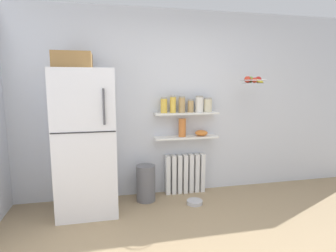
{
  "coord_description": "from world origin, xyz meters",
  "views": [
    {
      "loc": [
        -0.96,
        -1.86,
        1.59
      ],
      "look_at": [
        -0.18,
        1.6,
        1.05
      ],
      "focal_mm": 29.82,
      "sensor_mm": 36.0,
      "label": 1
    }
  ],
  "objects": [
    {
      "name": "storage_jar_1",
      "position": [
        -0.05,
        1.89,
        1.31
      ],
      "size": [
        0.08,
        0.08,
        0.24
      ],
      "color": "yellow",
      "rests_on": "wall_shelf_upper"
    },
    {
      "name": "storage_jar_5",
      "position": [
        0.46,
        1.89,
        1.29
      ],
      "size": [
        0.12,
        0.12,
        0.2
      ],
      "color": "beige",
      "rests_on": "wall_shelf_upper"
    },
    {
      "name": "refrigerator",
      "position": [
        -1.21,
        1.64,
        0.92
      ],
      "size": [
        0.71,
        0.75,
        1.95
      ],
      "color": "silver",
      "rests_on": "ground_plane"
    },
    {
      "name": "trash_bin",
      "position": [
        -0.46,
        1.76,
        0.25
      ],
      "size": [
        0.26,
        0.26,
        0.49
      ],
      "primitive_type": "cylinder",
      "color": "slate",
      "rests_on": "ground_plane"
    },
    {
      "name": "hanging_fruit_basket",
      "position": [
        1.0,
        1.62,
        1.63
      ],
      "size": [
        0.34,
        0.34,
        0.1
      ],
      "color": "#B2B2B7"
    },
    {
      "name": "back_wall",
      "position": [
        0.0,
        2.05,
        1.3
      ],
      "size": [
        7.04,
        0.1,
        2.6
      ],
      "primitive_type": "cube",
      "color": "silver",
      "rests_on": "ground_plane"
    },
    {
      "name": "wall_shelf_upper",
      "position": [
        0.14,
        1.89,
        1.18
      ],
      "size": [
        0.91,
        0.22,
        0.02
      ],
      "primitive_type": "cube",
      "color": "white"
    },
    {
      "name": "storage_jar_0",
      "position": [
        -0.18,
        1.89,
        1.3
      ],
      "size": [
        0.09,
        0.09,
        0.22
      ],
      "color": "yellow",
      "rests_on": "wall_shelf_upper"
    },
    {
      "name": "wall_shelf_lower",
      "position": [
        0.14,
        1.89,
        0.83
      ],
      "size": [
        0.91,
        0.22,
        0.02
      ],
      "primitive_type": "cube",
      "color": "white"
    },
    {
      "name": "shelf_bowl",
      "position": [
        0.37,
        1.89,
        0.89
      ],
      "size": [
        0.18,
        0.18,
        0.08
      ],
      "primitive_type": "ellipsoid",
      "color": "orange",
      "rests_on": "wall_shelf_lower"
    },
    {
      "name": "storage_jar_2",
      "position": [
        0.08,
        1.89,
        1.3
      ],
      "size": [
        0.09,
        0.09,
        0.23
      ],
      "color": "tan",
      "rests_on": "wall_shelf_upper"
    },
    {
      "name": "vase",
      "position": [
        0.09,
        1.89,
        0.97
      ],
      "size": [
        0.1,
        0.1,
        0.26
      ],
      "primitive_type": "cylinder",
      "color": "#CC7033",
      "rests_on": "wall_shelf_lower"
    },
    {
      "name": "radiator",
      "position": [
        0.14,
        1.92,
        0.28
      ],
      "size": [
        0.58,
        0.12,
        0.57
      ],
      "color": "white",
      "rests_on": "ground_plane"
    },
    {
      "name": "pet_food_bowl",
      "position": [
        0.16,
        1.5,
        0.03
      ],
      "size": [
        0.21,
        0.21,
        0.05
      ],
      "primitive_type": "cylinder",
      "color": "#B7B7BC",
      "rests_on": "ground_plane"
    },
    {
      "name": "storage_jar_3",
      "position": [
        0.21,
        1.89,
        1.28
      ],
      "size": [
        0.08,
        0.08,
        0.18
      ],
      "color": "tan",
      "rests_on": "wall_shelf_upper"
    },
    {
      "name": "ground_plane",
      "position": [
        0.0,
        0.5,
        0.0
      ],
      "size": [
        7.04,
        7.04,
        0.0
      ],
      "primitive_type": "plane",
      "color": "#9E8460"
    },
    {
      "name": "storage_jar_4",
      "position": [
        0.34,
        1.89,
        1.3
      ],
      "size": [
        0.12,
        0.12,
        0.23
      ],
      "color": "silver",
      "rests_on": "wall_shelf_upper"
    }
  ]
}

